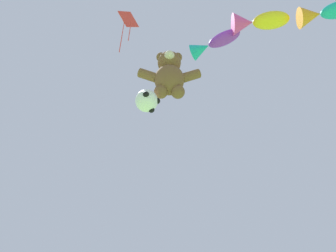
# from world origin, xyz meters

# --- Properties ---
(teddy_bear_kite) EXTENTS (2.38, 1.05, 2.42)m
(teddy_bear_kite) POSITION_xyz_m (-0.62, 6.31, 8.96)
(teddy_bear_kite) COLOR brown
(soccer_ball_kite) EXTENTS (0.84, 0.83, 0.77)m
(soccer_ball_kite) POSITION_xyz_m (-1.37, 6.16, 7.41)
(soccer_ball_kite) COLOR white
(fish_kite_violet) EXTENTS (2.10, 1.57, 0.71)m
(fish_kite_violet) POSITION_xyz_m (1.15, 6.14, 10.68)
(fish_kite_violet) COLOR purple
(fish_kite_goldfin) EXTENTS (2.19, 1.04, 0.85)m
(fish_kite_goldfin) POSITION_xyz_m (2.70, 5.12, 10.63)
(fish_kite_goldfin) COLOR yellow
(fish_kite_teal) EXTENTS (2.14, 1.21, 0.79)m
(fish_kite_teal) POSITION_xyz_m (5.00, 4.62, 10.43)
(fish_kite_teal) COLOR #19ADB2
(diamond_kite) EXTENTS (0.93, 0.79, 3.06)m
(diamond_kite) POSITION_xyz_m (-2.51, 6.27, 12.54)
(diamond_kite) COLOR red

